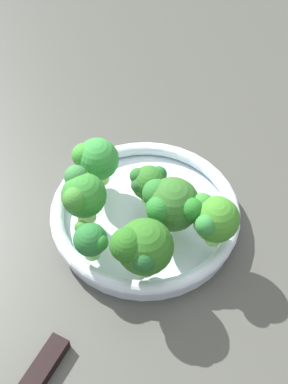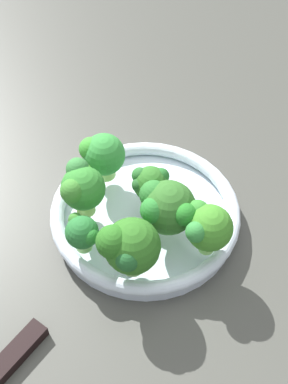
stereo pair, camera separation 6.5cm
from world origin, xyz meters
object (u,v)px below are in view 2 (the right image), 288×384
(broccoli_floret_6, at_px, (82,186))
(broccoli_floret_5, at_px, (167,207))
(broccoli_floret_4, at_px, (101,154))
(bowl, at_px, (144,214))
(broccoli_floret_2, at_px, (207,227))
(broccoli_floret_1, at_px, (129,247))
(broccoli_floret_0, at_px, (83,233))
(broccoli_floret_3, at_px, (149,181))

(broccoli_floret_6, bearing_deg, broccoli_floret_5, -129.02)
(broccoli_floret_4, bearing_deg, broccoli_floret_6, 138.94)
(bowl, bearing_deg, broccoli_floret_5, -164.70)
(broccoli_floret_2, bearing_deg, broccoli_floret_1, 85.41)
(broccoli_floret_1, relative_size, broccoli_floret_2, 1.11)
(broccoli_floret_0, bearing_deg, broccoli_floret_4, -30.46)
(broccoli_floret_3, bearing_deg, broccoli_floret_6, 81.28)
(broccoli_floret_1, relative_size, broccoli_floret_5, 1.04)
(broccoli_floret_2, xyz_separation_m, broccoli_floret_5, (0.05, 0.03, 0.00))
(broccoli_floret_0, relative_size, broccoli_floret_1, 0.64)
(broccoli_floret_6, bearing_deg, broccoli_floret_2, -134.62)
(bowl, distance_m, broccoli_floret_5, 0.07)
(broccoli_floret_0, height_order, broccoli_floret_1, broccoli_floret_1)
(bowl, distance_m, broccoli_floret_3, 0.05)
(broccoli_floret_2, relative_size, broccoli_floret_3, 1.29)
(broccoli_floret_1, distance_m, broccoli_floret_4, 0.16)
(broccoli_floret_5, relative_size, broccoli_floret_6, 1.02)
(broccoli_floret_6, bearing_deg, broccoli_floret_1, -168.95)
(bowl, relative_size, broccoli_floret_1, 3.18)
(broccoli_floret_0, bearing_deg, broccoli_floret_3, -67.56)
(broccoli_floret_4, bearing_deg, broccoli_floret_1, 171.82)
(broccoli_floret_3, bearing_deg, broccoli_floret_1, 145.65)
(broccoli_floret_0, distance_m, broccoli_floret_6, 0.06)
(broccoli_floret_3, bearing_deg, broccoli_floret_5, -179.90)
(broccoli_floret_2, bearing_deg, broccoli_floret_3, 17.03)
(broccoli_floret_0, height_order, broccoli_floret_3, broccoli_floret_3)
(bowl, height_order, broccoli_floret_0, broccoli_floret_0)
(broccoli_floret_0, distance_m, broccoli_floret_3, 0.11)
(broccoli_floret_0, xyz_separation_m, broccoli_floret_2, (-0.06, -0.13, 0.01))
(broccoli_floret_0, xyz_separation_m, broccoli_floret_3, (0.04, -0.10, 0.00))
(bowl, xyz_separation_m, broccoli_floret_3, (0.01, -0.01, 0.05))
(bowl, distance_m, broccoli_floret_2, 0.11)
(broccoli_floret_1, bearing_deg, broccoli_floret_6, 11.05)
(broccoli_floret_2, bearing_deg, broccoli_floret_6, 45.38)
(bowl, distance_m, broccoli_floret_4, 0.10)
(bowl, relative_size, broccoli_floret_4, 3.71)
(broccoli_floret_1, bearing_deg, broccoli_floret_3, -34.35)
(broccoli_floret_5, height_order, broccoli_floret_6, same)
(broccoli_floret_6, bearing_deg, broccoli_floret_4, -41.06)
(broccoli_floret_4, relative_size, broccoli_floret_5, 0.89)
(broccoli_floret_3, bearing_deg, broccoli_floret_4, 33.49)
(broccoli_floret_4, bearing_deg, broccoli_floret_0, 149.54)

